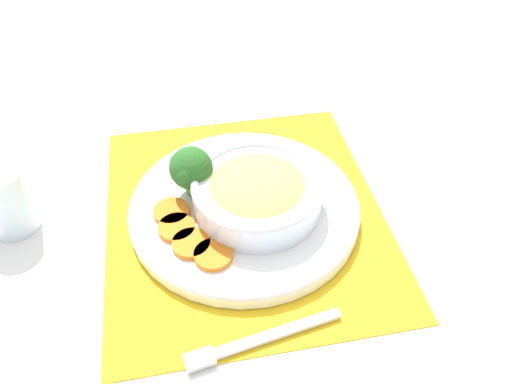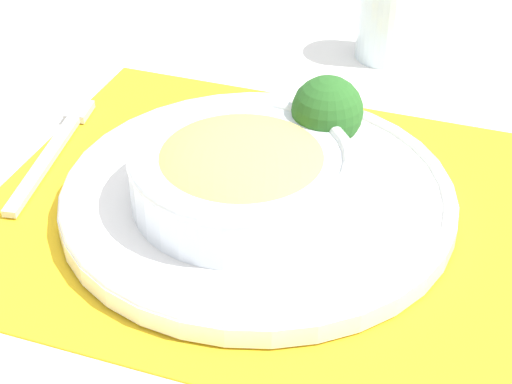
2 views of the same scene
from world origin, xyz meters
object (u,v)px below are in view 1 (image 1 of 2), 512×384
broccoli_floret (191,169)px  fork (249,343)px  water_glass (7,204)px  bowl (257,192)px

broccoli_floret → fork: size_ratio=0.40×
water_glass → bowl: bearing=-97.8°
fork → broccoli_floret: bearing=-0.7°
fork → bowl: bearing=-22.8°
bowl → fork: bearing=166.7°
bowl → broccoli_floret: bearing=61.9°
water_glass → fork: (-0.24, -0.28, -0.03)m
bowl → water_glass: bearing=82.2°
fork → water_glass: bearing=40.2°
bowl → broccoli_floret: size_ratio=2.35×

